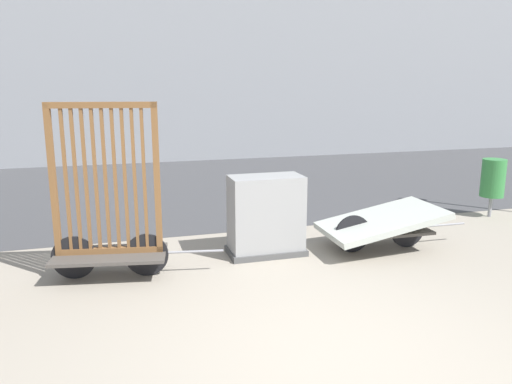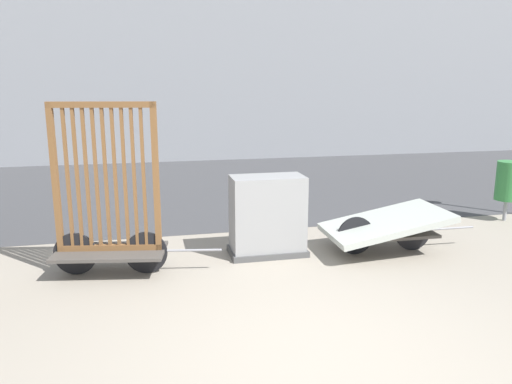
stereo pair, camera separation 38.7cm
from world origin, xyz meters
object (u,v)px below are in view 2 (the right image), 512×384
at_px(bike_cart_with_mattress, 385,226).
at_px(trash_bin, 508,181).
at_px(utility_cabinet, 267,219).
at_px(bike_cart_with_bedframe, 109,215).

height_order(bike_cart_with_mattress, trash_bin, trash_bin).
bearing_deg(utility_cabinet, bike_cart_with_bedframe, -172.16).
height_order(bike_cart_with_bedframe, trash_bin, bike_cart_with_bedframe).
bearing_deg(bike_cart_with_bedframe, utility_cabinet, 17.67).
bearing_deg(trash_bin, bike_cart_with_mattress, -159.35).
xyz_separation_m(bike_cart_with_bedframe, trash_bin, (6.41, 1.04, -0.06)).
bearing_deg(utility_cabinet, trash_bin, 9.89).
relative_size(bike_cart_with_bedframe, bike_cart_with_mattress, 0.96).
distance_m(bike_cart_with_mattress, trash_bin, 2.97).
xyz_separation_m(bike_cart_with_bedframe, utility_cabinet, (2.04, 0.28, -0.24)).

